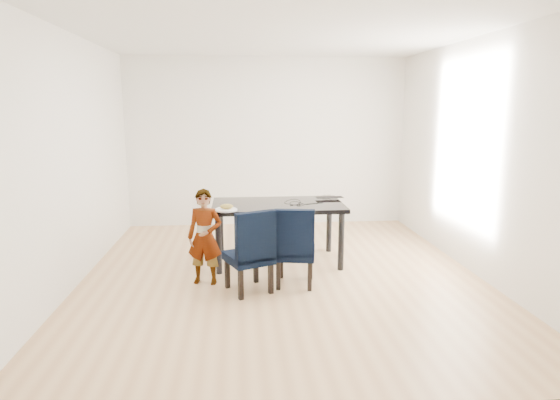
{
  "coord_description": "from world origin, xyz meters",
  "views": [
    {
      "loc": [
        -0.48,
        -5.11,
        1.9
      ],
      "look_at": [
        0.0,
        0.2,
        0.85
      ],
      "focal_mm": 30.0,
      "sensor_mm": 36.0,
      "label": 1
    }
  ],
  "objects": [
    {
      "name": "wall_left",
      "position": [
        -2.25,
        0.0,
        1.35
      ],
      "size": [
        0.01,
        5.0,
        2.7
      ],
      "primitive_type": "cube",
      "color": "white",
      "rests_on": "ground"
    },
    {
      "name": "dining_table",
      "position": [
        0.0,
        0.5,
        0.38
      ],
      "size": [
        1.6,
        0.9,
        0.75
      ],
      "primitive_type": "cube",
      "color": "black",
      "rests_on": "floor"
    },
    {
      "name": "sandwich",
      "position": [
        -0.62,
        0.15,
        0.79
      ],
      "size": [
        0.16,
        0.08,
        0.06
      ],
      "primitive_type": "ellipsoid",
      "rotation": [
        0.0,
        0.0,
        0.09
      ],
      "color": "#A58B3B",
      "rests_on": "plate"
    },
    {
      "name": "child",
      "position": [
        -0.85,
        -0.15,
        0.52
      ],
      "size": [
        0.43,
        0.33,
        1.05
      ],
      "primitive_type": "imported",
      "rotation": [
        0.0,
        0.0,
        -0.21
      ],
      "color": "orange",
      "rests_on": "floor"
    },
    {
      "name": "wall_back",
      "position": [
        0.0,
        2.5,
        1.35
      ],
      "size": [
        4.5,
        0.01,
        2.7
      ],
      "primitive_type": "cube",
      "color": "white",
      "rests_on": "ground"
    },
    {
      "name": "cable_tangle",
      "position": [
        0.22,
        0.41,
        0.75
      ],
      "size": [
        0.17,
        0.17,
        0.01
      ],
      "primitive_type": "torus",
      "rotation": [
        0.0,
        0.0,
        0.01
      ],
      "color": "black",
      "rests_on": "dining_table"
    },
    {
      "name": "chair_left",
      "position": [
        -0.39,
        -0.42,
        0.45
      ],
      "size": [
        0.57,
        0.58,
        0.89
      ],
      "primitive_type": "cube",
      "rotation": [
        0.0,
        0.0,
        0.41
      ],
      "color": "black",
      "rests_on": "floor"
    },
    {
      "name": "plate",
      "position": [
        -0.63,
        0.15,
        0.76
      ],
      "size": [
        0.34,
        0.34,
        0.01
      ],
      "primitive_type": "cylinder",
      "rotation": [
        0.0,
        0.0,
        -0.4
      ],
      "color": "white",
      "rests_on": "dining_table"
    },
    {
      "name": "chair_right",
      "position": [
        0.12,
        -0.28,
        0.44
      ],
      "size": [
        0.49,
        0.51,
        0.88
      ],
      "primitive_type": "cube",
      "rotation": [
        0.0,
        0.0,
        -0.18
      ],
      "color": "black",
      "rests_on": "floor"
    },
    {
      "name": "laptop",
      "position": [
        0.68,
        0.75,
        0.76
      ],
      "size": [
        0.37,
        0.25,
        0.03
      ],
      "primitive_type": "imported",
      "rotation": [
        0.0,
        0.0,
        3.21
      ],
      "color": "black",
      "rests_on": "dining_table"
    },
    {
      "name": "wall_front",
      "position": [
        0.0,
        -2.5,
        1.35
      ],
      "size": [
        4.5,
        0.01,
        2.7
      ],
      "primitive_type": "cube",
      "color": "silver",
      "rests_on": "ground"
    },
    {
      "name": "wall_right",
      "position": [
        2.25,
        0.0,
        1.35
      ],
      "size": [
        0.01,
        5.0,
        2.7
      ],
      "primitive_type": "cube",
      "color": "silver",
      "rests_on": "ground"
    },
    {
      "name": "ceiling",
      "position": [
        0.0,
        0.0,
        2.71
      ],
      "size": [
        4.5,
        5.0,
        0.01
      ],
      "primitive_type": "cube",
      "color": "white",
      "rests_on": "wall_back"
    },
    {
      "name": "floor",
      "position": [
        0.0,
        0.0,
        -0.01
      ],
      "size": [
        4.5,
        5.0,
        0.01
      ],
      "primitive_type": "cube",
      "color": "tan",
      "rests_on": "ground"
    }
  ]
}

